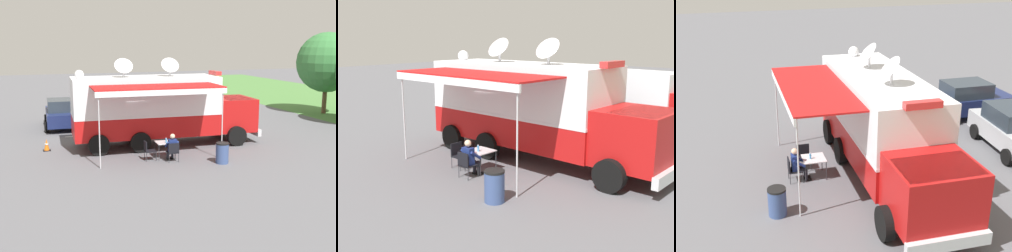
{
  "view_description": "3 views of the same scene",
  "coord_description": "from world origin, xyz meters",
  "views": [
    {
      "loc": [
        20.54,
        -5.88,
        5.27
      ],
      "look_at": [
        2.25,
        0.42,
        1.42
      ],
      "focal_mm": 46.12,
      "sensor_mm": 36.0,
      "label": 1
    },
    {
      "loc": [
        11.97,
        9.14,
        4.43
      ],
      "look_at": [
        0.01,
        -0.71,
        1.02
      ],
      "focal_mm": 43.15,
      "sensor_mm": 36.0,
      "label": 2
    },
    {
      "loc": [
        5.67,
        13.75,
        7.43
      ],
      "look_at": [
        1.06,
        -0.66,
        1.46
      ],
      "focal_mm": 46.47,
      "sensor_mm": 36.0,
      "label": 3
    }
  ],
  "objects": [
    {
      "name": "trash_bin",
      "position": [
        4.13,
        2.27,
        0.46
      ],
      "size": [
        0.57,
        0.57,
        0.91
      ],
      "color": "#384C7F",
      "rests_on": "ground"
    },
    {
      "name": "seated_responder",
      "position": [
        3.07,
        0.32,
        0.65
      ],
      "size": [
        0.68,
        0.57,
        1.25
      ],
      "color": "navy",
      "rests_on": "ground"
    },
    {
      "name": "water_bottle",
      "position": [
        2.59,
        0.22,
        0.83
      ],
      "size": [
        0.07,
        0.07,
        0.22
      ],
      "color": "#4C99D8",
      "rests_on": "folding_table"
    },
    {
      "name": "car_far_corner",
      "position": [
        -5.77,
        0.29,
        0.88
      ],
      "size": [
        2.39,
        4.38,
        1.76
      ],
      "color": "#B2B5BA",
      "rests_on": "ground"
    },
    {
      "name": "lot_stripe",
      "position": [
        -3.27,
        -1.29,
        0.0
      ],
      "size": [
        0.37,
        4.8,
        0.01
      ],
      "primitive_type": "cube",
      "rotation": [
        0.0,
        0.0,
        -0.05
      ],
      "color": "silver",
      "rests_on": "ground"
    },
    {
      "name": "support_truck",
      "position": [
        -9.03,
        1.12,
        1.39
      ],
      "size": [
        3.17,
        7.04,
        2.7
      ],
      "color": "white",
      "rests_on": "ground"
    },
    {
      "name": "ground_plane",
      "position": [
        0.0,
        0.0,
        0.0
      ],
      "size": [
        100.0,
        100.0,
        0.0
      ],
      "primitive_type": "plane",
      "color": "#5B5B60"
    },
    {
      "name": "folding_chair_beside_table",
      "position": [
        2.65,
        -0.66,
        0.51
      ],
      "size": [
        0.5,
        0.5,
        0.87
      ],
      "color": "black",
      "rests_on": "ground"
    },
    {
      "name": "folding_chair_at_table",
      "position": [
        3.26,
        0.31,
        0.51
      ],
      "size": [
        0.5,
        0.5,
        0.87
      ],
      "color": "black",
      "rests_on": "ground"
    },
    {
      "name": "traffic_cone",
      "position": [
        -0.61,
        -4.84,
        0.28
      ],
      "size": [
        0.36,
        0.36,
        0.58
      ],
      "color": "black",
      "rests_on": "ground"
    },
    {
      "name": "folding_table",
      "position": [
        2.46,
        0.19,
        0.67
      ],
      "size": [
        0.84,
        0.84,
        0.73
      ],
      "color": "silver",
      "rests_on": "ground"
    },
    {
      "name": "car_behind_truck",
      "position": [
        -6.16,
        -3.58,
        0.88
      ],
      "size": [
        4.27,
        2.15,
        1.76
      ],
      "color": "navy",
      "rests_on": "ground"
    },
    {
      "name": "command_truck",
      "position": [
        0.07,
        0.75,
        1.95
      ],
      "size": [
        5.15,
        9.61,
        4.53
      ],
      "color": "#B71414",
      "rests_on": "ground"
    }
  ]
}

